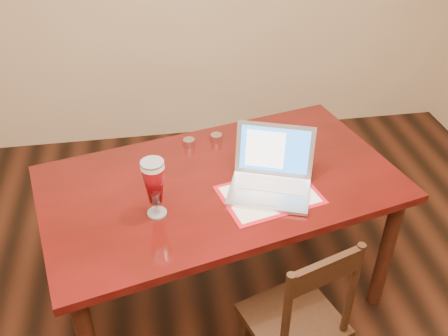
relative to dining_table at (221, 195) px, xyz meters
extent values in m
cube|color=#510A0A|center=(0.00, 0.01, 0.06)|extent=(1.83, 1.29, 0.04)
cylinder|color=#35170D|center=(0.81, -0.19, -0.32)|extent=(0.07, 0.07, 0.74)
cylinder|color=#35170D|center=(-0.81, 0.21, -0.32)|extent=(0.07, 0.07, 0.74)
cylinder|color=#35170D|center=(0.64, 0.55, -0.32)|extent=(0.07, 0.07, 0.74)
cube|color=#B4101B|center=(0.20, -0.14, 0.09)|extent=(0.50, 0.40, 0.00)
cube|color=white|center=(0.20, -0.14, 0.09)|extent=(0.45, 0.35, 0.00)
cube|color=silver|center=(0.20, -0.13, 0.10)|extent=(0.42, 0.36, 0.02)
cube|color=silver|center=(0.21, -0.09, 0.11)|extent=(0.32, 0.21, 0.00)
cube|color=silver|center=(0.17, -0.20, 0.11)|extent=(0.11, 0.09, 0.00)
cube|color=silver|center=(0.25, 0.01, 0.23)|extent=(0.36, 0.19, 0.24)
cube|color=blue|center=(0.25, 0.01, 0.23)|extent=(0.32, 0.16, 0.20)
cube|color=white|center=(0.21, 0.02, 0.23)|extent=(0.18, 0.11, 0.17)
cylinder|color=silver|center=(-0.31, -0.19, 0.09)|extent=(0.08, 0.08, 0.01)
cylinder|color=silver|center=(-0.31, -0.19, 0.12)|extent=(0.01, 0.01, 0.06)
cylinder|color=white|center=(-0.31, -0.19, 0.34)|extent=(0.10, 0.10, 0.02)
cylinder|color=silver|center=(-0.31, -0.19, 0.35)|extent=(0.10, 0.10, 0.01)
cylinder|color=silver|center=(-0.12, 0.33, 0.10)|extent=(0.06, 0.06, 0.04)
cylinder|color=silver|center=(0.03, 0.35, 0.10)|extent=(0.06, 0.06, 0.04)
cube|color=black|center=(0.23, -0.54, -0.30)|extent=(0.48, 0.47, 0.04)
cylinder|color=black|center=(0.33, -0.35, -0.50)|extent=(0.04, 0.04, 0.37)
cylinder|color=black|center=(0.13, -0.72, -0.04)|extent=(0.03, 0.03, 0.49)
cylinder|color=black|center=(0.42, -0.63, -0.04)|extent=(0.03, 0.03, 0.49)
cube|color=black|center=(0.28, -0.67, 0.15)|extent=(0.30, 0.12, 0.11)
camera|label=1|loc=(-0.28, -1.84, 1.50)|focal=40.00mm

